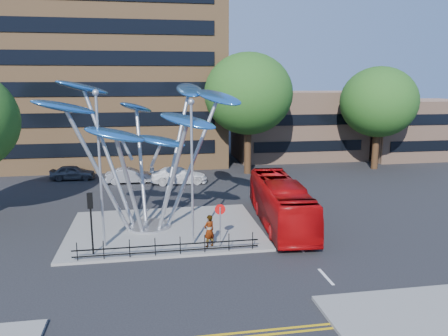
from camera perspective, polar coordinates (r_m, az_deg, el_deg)
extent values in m
plane|color=black|center=(22.82, -4.55, -13.03)|extent=(120.00, 120.00, 0.00)
cube|color=slate|center=(28.30, -7.72, -7.97)|extent=(12.00, 9.00, 0.15)
cube|color=gold|center=(17.56, -2.62, -21.10)|extent=(40.00, 0.12, 0.01)
cube|color=olive|center=(53.14, -14.93, 17.13)|extent=(25.00, 15.00, 30.00)
cube|color=tan|center=(53.98, 9.57, 5.56)|extent=(15.00, 8.00, 8.00)
cube|color=tan|center=(58.43, 23.34, 4.73)|extent=(12.00, 8.00, 7.00)
cylinder|color=black|center=(44.28, 3.11, 2.93)|extent=(0.70, 0.70, 5.72)
ellipsoid|color=#124113|center=(43.81, 3.19, 9.67)|extent=(8.80, 8.80, 8.10)
cylinder|color=black|center=(49.34, 19.19, 2.80)|extent=(0.70, 0.70, 5.06)
ellipsoid|color=#124113|center=(48.91, 19.55, 8.13)|extent=(8.00, 8.00, 7.36)
cylinder|color=#9EA0A5|center=(28.72, -9.77, -7.45)|extent=(2.80, 2.80, 0.12)
cylinder|color=#9EA0A5|center=(27.17, -12.57, -0.26)|extent=(0.24, 0.24, 7.80)
ellipsoid|color=#2C71C1|center=(26.05, -20.16, 7.49)|extent=(3.92, 2.95, 1.39)
cylinder|color=#9EA0A5|center=(26.90, -10.85, -1.83)|extent=(0.24, 0.24, 6.40)
ellipsoid|color=#2C71C1|center=(24.23, -14.06, 4.26)|extent=(3.47, 1.78, 1.31)
cylinder|color=#9EA0A5|center=(27.02, -8.74, -1.04)|extent=(0.24, 0.24, 7.00)
ellipsoid|color=#2C71C1|center=(24.99, -4.76, 6.16)|extent=(3.81, 3.11, 1.36)
cylinder|color=#9EA0A5|center=(27.70, -7.57, 0.57)|extent=(0.24, 0.24, 8.20)
ellipsoid|color=#2C71C1|center=(27.95, -0.76, 9.23)|extent=(3.52, 4.06, 1.44)
cylinder|color=#9EA0A5|center=(28.53, -8.46, 1.27)|extent=(0.24, 0.24, 8.60)
ellipsoid|color=#2C71C1|center=(30.22, -4.56, 10.13)|extent=(2.21, 3.79, 1.39)
cylinder|color=#9EA0A5|center=(28.74, -10.42, 0.06)|extent=(0.24, 0.24, 7.40)
ellipsoid|color=#2C71C1|center=(30.85, -11.38, 7.74)|extent=(3.02, 3.71, 1.34)
cylinder|color=#9EA0A5|center=(28.05, -12.12, 1.17)|extent=(0.24, 0.24, 8.80)
ellipsoid|color=#2C71C1|center=(29.27, -17.95, 9.96)|extent=(3.88, 3.60, 1.42)
ellipsoid|color=#2C71C1|center=(27.66, -13.93, 4.30)|extent=(3.40, 1.96, 1.13)
ellipsoid|color=#2C71C1|center=(27.05, -8.26, 3.51)|extent=(3.39, 2.16, 1.11)
cylinder|color=#9EA0A5|center=(24.86, -15.85, -0.68)|extent=(0.14, 0.14, 8.50)
sphere|color=#9EA0A5|center=(24.35, -16.42, 9.42)|extent=(0.36, 0.36, 0.36)
cylinder|color=#9EA0A5|center=(24.38, -4.18, -1.11)|extent=(0.14, 0.14, 8.00)
sphere|color=#9EA0A5|center=(23.82, -4.33, 8.61)|extent=(0.36, 0.36, 0.36)
cylinder|color=black|center=(24.65, -16.91, -7.24)|extent=(0.10, 0.10, 3.20)
cube|color=black|center=(24.25, -17.11, -4.10)|extent=(0.28, 0.18, 0.85)
sphere|color=#FF0C0C|center=(24.18, -17.15, -3.46)|extent=(0.18, 0.18, 0.18)
cylinder|color=#9EA0A5|center=(24.87, -0.50, -7.65)|extent=(0.08, 0.08, 2.30)
cylinder|color=red|center=(24.59, -0.51, -5.43)|extent=(0.60, 0.04, 0.60)
cube|color=white|center=(24.60, -0.52, -5.41)|extent=(0.42, 0.03, 0.10)
cylinder|color=black|center=(24.38, -18.65, -10.32)|extent=(0.05, 0.05, 1.00)
cylinder|color=black|center=(24.20, -15.46, -10.28)|extent=(0.05, 0.05, 1.00)
cylinder|color=black|center=(24.09, -12.23, -10.22)|extent=(0.05, 0.05, 1.00)
cylinder|color=black|center=(24.06, -8.98, -10.12)|extent=(0.05, 0.05, 1.00)
cylinder|color=black|center=(24.10, -5.74, -10.00)|extent=(0.05, 0.05, 1.00)
cylinder|color=black|center=(24.22, -2.52, -9.84)|extent=(0.05, 0.05, 1.00)
cylinder|color=black|center=(24.41, 0.65, -9.65)|extent=(0.05, 0.05, 1.00)
cylinder|color=black|center=(24.67, 3.76, -9.44)|extent=(0.05, 0.05, 1.00)
cube|color=black|center=(24.05, -7.36, -9.95)|extent=(10.00, 0.06, 0.06)
cube|color=black|center=(24.18, -7.34, -10.73)|extent=(10.00, 0.06, 0.06)
imported|color=#A30709|center=(29.06, 7.40, -4.50)|extent=(3.39, 10.90, 2.99)
imported|color=gray|center=(24.85, -1.95, -8.20)|extent=(0.81, 0.72, 1.87)
imported|color=#47484F|center=(44.19, -19.16, -0.56)|extent=(4.23, 1.89, 1.41)
imported|color=#B2B4BA|center=(41.35, -12.26, -0.98)|extent=(4.28, 1.51, 1.41)
imported|color=white|center=(40.49, -5.94, -0.96)|extent=(5.25, 2.23, 1.51)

